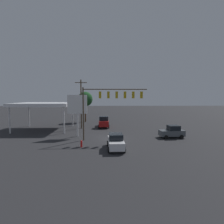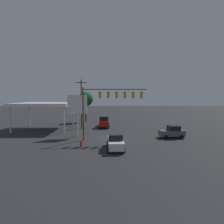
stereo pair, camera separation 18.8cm
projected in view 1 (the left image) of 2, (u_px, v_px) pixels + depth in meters
name	position (u px, v px, depth m)	size (l,w,h in m)	color
ground_plane	(112.00, 138.00, 27.57)	(200.00, 200.00, 0.00)	#262628
traffic_signal_assembly	(111.00, 99.00, 25.72)	(9.49, 0.43, 7.88)	#473828
utility_pole	(81.00, 103.00, 35.48)	(2.40, 0.26, 9.94)	#473828
gas_station_canopy	(44.00, 105.00, 34.38)	(10.73, 8.84, 5.30)	silver
price_sign	(77.00, 106.00, 28.25)	(3.15, 0.27, 6.79)	silver
pickup_parked	(104.00, 122.00, 37.38)	(2.35, 5.24, 2.40)	maroon
sedan_waiting	(116.00, 141.00, 21.64)	(2.20, 4.47, 1.93)	silver
hatchback_crossing	(172.00, 132.00, 27.68)	(3.92, 2.19, 1.97)	#474C51
street_tree	(85.00, 99.00, 44.89)	(3.79, 3.79, 7.81)	#4C331E
fire_hydrant	(81.00, 144.00, 22.48)	(0.24, 0.24, 0.88)	red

